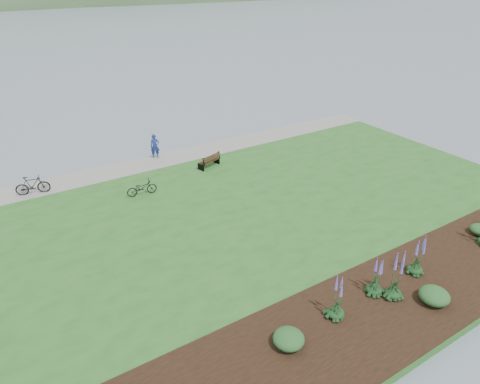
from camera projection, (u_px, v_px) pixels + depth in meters
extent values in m
plane|color=slate|center=(208.00, 214.00, 22.09)|extent=(600.00, 600.00, 0.00)
cube|color=#245B20|center=(228.00, 228.00, 20.50)|extent=(34.00, 20.00, 0.40)
cube|color=gray|center=(156.00, 162.00, 27.06)|extent=(34.00, 2.20, 0.03)
cube|color=black|center=(403.00, 295.00, 15.98)|extent=(24.00, 4.40, 0.04)
cube|color=black|center=(209.00, 161.00, 26.22)|extent=(1.51, 0.91, 0.04)
cube|color=black|center=(212.00, 158.00, 25.95)|extent=(1.40, 0.57, 0.44)
cube|color=black|center=(201.00, 167.00, 25.84)|extent=(0.20, 0.48, 0.39)
cube|color=black|center=(216.00, 160.00, 26.79)|extent=(0.20, 0.48, 0.39)
imported|color=navy|center=(155.00, 144.00, 27.22)|extent=(0.78, 0.64, 1.86)
imported|color=black|center=(142.00, 188.00, 22.92)|extent=(0.74, 1.67, 0.85)
imported|color=black|center=(32.00, 185.00, 22.96)|extent=(0.88, 1.82, 1.06)
ellipsoid|color=#123317|center=(393.00, 293.00, 15.81)|extent=(0.62, 0.62, 0.31)
cone|color=#5A4EB5|center=(398.00, 269.00, 15.30)|extent=(0.36, 0.36, 1.88)
ellipsoid|color=#123317|center=(415.00, 269.00, 17.06)|extent=(0.62, 0.62, 0.31)
cone|color=#5A4EB5|center=(419.00, 250.00, 16.63)|extent=(0.36, 0.36, 1.57)
ellipsoid|color=#123317|center=(336.00, 313.00, 14.90)|extent=(0.62, 0.62, 0.31)
cone|color=#5A4EB5|center=(339.00, 289.00, 14.42)|extent=(0.32, 0.32, 1.80)
ellipsoid|color=#123317|center=(374.00, 289.00, 16.01)|extent=(0.62, 0.62, 0.31)
cone|color=#5A4EB5|center=(377.00, 270.00, 15.60)|extent=(0.32, 0.32, 1.45)
ellipsoid|color=#1E4C21|center=(289.00, 339.00, 13.72)|extent=(1.04, 1.04, 0.52)
ellipsoid|color=#1E4C21|center=(434.00, 296.00, 15.51)|extent=(1.10, 1.10, 0.55)
ellipsoid|color=#1E4C21|center=(480.00, 230.00, 19.54)|extent=(0.90, 0.90, 0.45)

